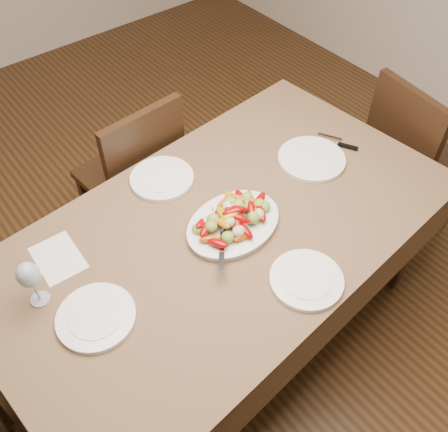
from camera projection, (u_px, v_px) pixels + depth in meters
name	position (u px, v px, depth m)	size (l,w,h in m)	color
floor	(202.00, 349.00, 2.38)	(6.00, 6.00, 0.00)	#3C2512
dining_table	(224.00, 283.00, 2.18)	(1.84, 1.04, 0.76)	brown
chair_far	(129.00, 174.00, 2.51)	(0.42, 0.42, 0.95)	black
chair_right	(417.00, 158.00, 2.59)	(0.42, 0.42, 0.95)	black
serving_platter	(233.00, 225.00, 1.89)	(0.38, 0.28, 0.02)	white
roasted_vegetables	(233.00, 215.00, 1.85)	(0.31, 0.21, 0.09)	#800403
serving_spoon	(228.00, 233.00, 1.82)	(0.28, 0.06, 0.03)	#9EA0A8
plate_left	(96.00, 317.00, 1.63)	(0.26, 0.26, 0.02)	white
plate_right	(312.00, 159.00, 2.15)	(0.29, 0.29, 0.02)	white
plate_far	(162.00, 179.00, 2.07)	(0.26, 0.26, 0.02)	white
plate_near	(306.00, 280.00, 1.73)	(0.26, 0.26, 0.02)	white
wine_glass	(32.00, 282.00, 1.61)	(0.08, 0.08, 0.20)	#8C99A5
menu_card	(58.00, 258.00, 1.80)	(0.15, 0.21, 0.00)	silver
table_knife	(340.00, 143.00, 2.23)	(0.02, 0.20, 0.01)	#9EA0A8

